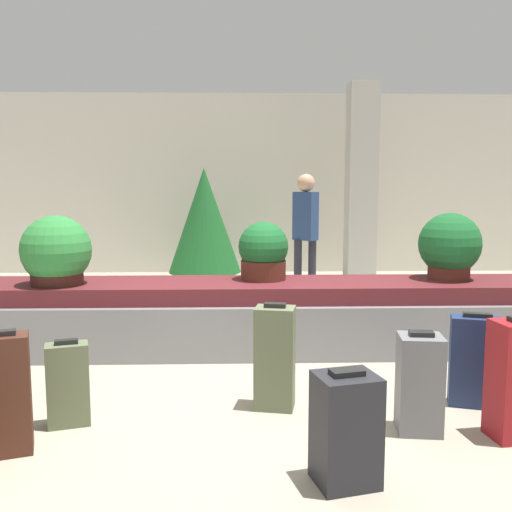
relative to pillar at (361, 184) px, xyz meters
The scene contains 15 objects.
ground_plane 5.65m from the pillar, 109.48° to the right, with size 18.00×18.00×0.00m, color #9E937F.
back_wall 2.16m from the pillar, 147.01° to the left, with size 18.00×0.06×3.20m.
carousel 4.36m from the pillar, 115.73° to the right, with size 6.23×0.97×0.67m.
pillar is the anchor object (origin of this frame).
suitcase_1 6.59m from the pillar, 102.53° to the right, with size 0.38×0.35×0.63m.
suitcase_2 5.40m from the pillar, 92.83° to the right, with size 0.39×0.28×0.69m.
suitcase_3 5.87m from the pillar, 98.05° to the right, with size 0.31×0.29×0.67m.
suitcase_4 6.91m from the pillar, 119.70° to the right, with size 0.34×0.27×0.76m.
suitcase_5 6.46m from the pillar, 119.50° to the right, with size 0.31×0.23×0.59m.
suitcase_7 5.66m from the pillar, 108.11° to the right, with size 0.31×0.26×0.77m.
potted_plant_0 3.71m from the pillar, 88.18° to the right, with size 0.61×0.61×0.66m.
potted_plant_1 5.37m from the pillar, 133.74° to the right, with size 0.65×0.65×0.65m.
potted_plant_2 4.07m from the pillar, 115.52° to the right, with size 0.49×0.49×0.57m.
traveler_0 1.83m from the pillar, 127.38° to the right, with size 0.36×0.35×1.74m.
decorated_tree 2.60m from the pillar, behind, with size 1.17×1.17×1.86m.
Camera 1 is at (-0.16, -4.09, 1.61)m, focal length 40.00 mm.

